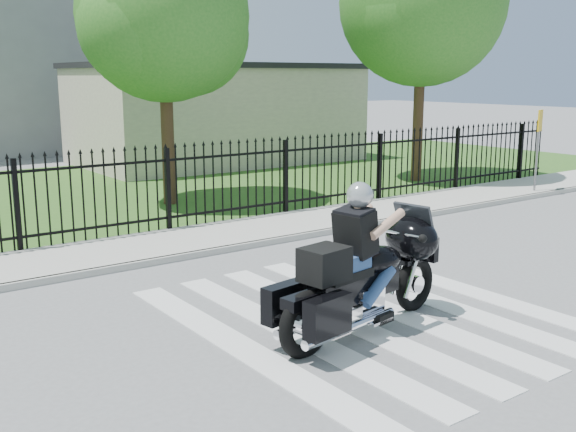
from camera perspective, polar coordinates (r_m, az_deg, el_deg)
ground at (r=9.49m, az=6.43°, el=-8.25°), size 120.00×120.00×0.00m
crosswalk at (r=9.49m, az=6.44°, el=-8.22°), size 5.00×5.50×0.01m
sidewalk at (r=13.42m, az=-8.11°, el=-2.05°), size 40.00×2.00×0.12m
curb at (r=12.57m, az=-5.96°, el=-2.94°), size 40.00×0.12×0.12m
grass_strip at (r=19.77m, az=-17.72°, el=1.82°), size 40.00×12.00×0.02m
iron_fence at (r=14.13m, az=-10.13°, el=2.07°), size 26.00×0.04×1.80m
tree_mid at (r=17.35m, az=-10.51°, el=16.30°), size 4.20×4.20×6.78m
tree_right at (r=21.41m, az=11.33°, el=17.32°), size 5.00×5.00×7.90m
building_low at (r=26.10m, az=-6.04°, el=8.44°), size 10.00×6.00×3.50m
building_low_roof at (r=26.06m, az=-6.13°, el=12.51°), size 10.20×6.20×0.20m
motorcycle_rider at (r=8.60m, az=6.21°, el=-4.62°), size 3.02×1.27×2.01m
traffic_sign at (r=19.73m, az=20.47°, el=6.58°), size 0.46×0.23×2.22m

